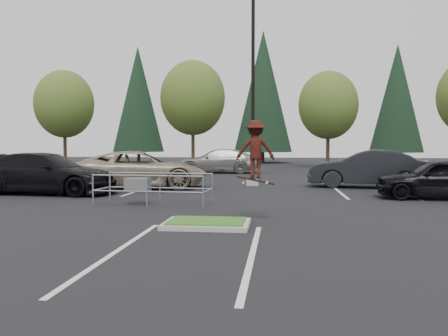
# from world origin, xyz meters

# --- Properties ---
(ground) EXTENTS (120.00, 120.00, 0.00)m
(ground) POSITION_xyz_m (0.00, 0.00, 0.00)
(ground) COLOR black
(ground) RESTS_ON ground
(grass_median) EXTENTS (2.20, 1.60, 0.16)m
(grass_median) POSITION_xyz_m (0.00, 0.00, 0.08)
(grass_median) COLOR #A3A098
(grass_median) RESTS_ON ground
(stall_lines) EXTENTS (22.62, 17.60, 0.01)m
(stall_lines) POSITION_xyz_m (-1.35, 6.02, 0.00)
(stall_lines) COLOR silver
(stall_lines) RESTS_ON ground
(light_pole) EXTENTS (0.70, 0.60, 10.12)m
(light_pole) POSITION_xyz_m (0.50, 12.00, 4.56)
(light_pole) COLOR #A3A098
(light_pole) RESTS_ON ground
(decid_a) EXTENTS (5.44, 5.44, 8.91)m
(decid_a) POSITION_xyz_m (-18.01, 30.03, 5.58)
(decid_a) COLOR #38281C
(decid_a) RESTS_ON ground
(decid_b) EXTENTS (5.89, 5.89, 9.64)m
(decid_b) POSITION_xyz_m (-6.01, 30.53, 6.04)
(decid_b) COLOR #38281C
(decid_b) RESTS_ON ground
(decid_c) EXTENTS (5.12, 5.12, 8.38)m
(decid_c) POSITION_xyz_m (5.99, 29.83, 5.25)
(decid_c) COLOR #38281C
(decid_c) RESTS_ON ground
(conif_a) EXTENTS (5.72, 5.72, 13.00)m
(conif_a) POSITION_xyz_m (-14.00, 40.00, 7.10)
(conif_a) COLOR #38281C
(conif_a) RESTS_ON ground
(conif_b) EXTENTS (6.38, 6.38, 14.50)m
(conif_b) POSITION_xyz_m (0.00, 40.50, 7.85)
(conif_b) COLOR #38281C
(conif_b) RESTS_ON ground
(conif_c) EXTENTS (5.50, 5.50, 12.50)m
(conif_c) POSITION_xyz_m (14.00, 39.50, 6.85)
(conif_c) COLOR #38281C
(conif_c) RESTS_ON ground
(cart_corral) EXTENTS (4.03, 1.70, 1.12)m
(cart_corral) POSITION_xyz_m (-2.95, 4.03, 0.70)
(cart_corral) COLOR #97999F
(cart_corral) RESTS_ON ground
(skateboarder) EXTENTS (1.11, 0.72, 1.78)m
(skateboarder) POSITION_xyz_m (1.20, 1.00, 1.97)
(skateboarder) COLOR black
(skateboarder) RESTS_ON ground
(car_l_tan) EXTENTS (6.94, 4.34, 1.79)m
(car_l_tan) POSITION_xyz_m (-4.83, 9.89, 0.89)
(car_l_tan) COLOR gray
(car_l_tan) RESTS_ON ground
(car_l_black) EXTENTS (6.19, 2.87, 1.75)m
(car_l_black) POSITION_xyz_m (-8.00, 7.00, 0.88)
(car_l_black) COLOR black
(car_l_black) RESTS_ON ground
(car_r_charc) EXTENTS (5.83, 2.85, 1.84)m
(car_r_charc) POSITION_xyz_m (6.09, 11.50, 0.92)
(car_r_charc) COLOR black
(car_r_charc) RESTS_ON ground
(car_r_black) EXTENTS (4.80, 2.28, 1.59)m
(car_r_black) POSITION_xyz_m (8.00, 7.00, 0.79)
(car_r_black) COLOR black
(car_r_black) RESTS_ON ground
(car_far_silver) EXTENTS (6.07, 2.74, 1.72)m
(car_far_silver) POSITION_xyz_m (-2.60, 22.00, 0.86)
(car_far_silver) COLOR gray
(car_far_silver) RESTS_ON ground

